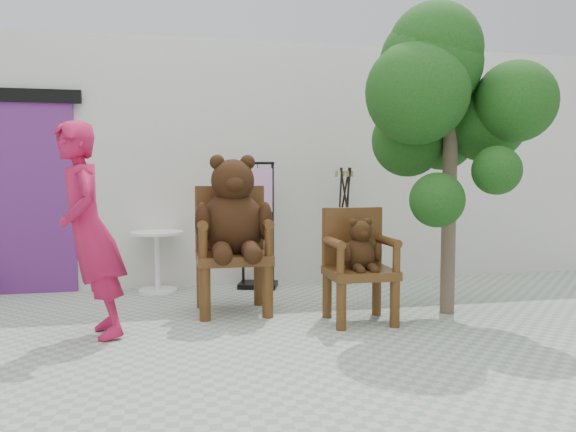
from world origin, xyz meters
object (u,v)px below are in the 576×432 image
Objects in this scene: chair_small at (358,256)px; cafe_table at (157,254)px; tree at (443,98)px; person at (89,231)px; chair_big at (233,224)px; stool_bucket at (344,233)px; display_stand at (258,239)px.

chair_small is 2.54m from cafe_table.
tree reaches higher than chair_small.
chair_small is 0.58× the size of person.
chair_big is 1.45m from cafe_table.
stool_bucket is (2.27, 0.00, 0.20)m from cafe_table.
person is 1.92m from cafe_table.
chair_big is 0.87× the size of person.
chair_big is 1.48× the size of chair_small.
chair_small is at bearing -27.75° from chair_big.
chair_small is at bearing -51.27° from display_stand.
person is at bearing -178.52° from chair_small.
tree is (0.44, -1.69, 1.45)m from stool_bucket.
display_stand is at bearing 69.65° from chair_big.
display_stand is (-0.67, 1.73, -0.02)m from chair_small.
tree is at bearing -31.96° from cafe_table.
person reaches higher than chair_small.
display_stand is at bearing -0.17° from cafe_table.
tree reaches higher than person.
chair_small reaches higher than cafe_table.
person is (-1.26, -0.64, 0.02)m from chair_big.
chair_big is at bearing 101.47° from person.
tree reaches higher than cafe_table.
display_stand is 0.51× the size of tree.
chair_big is 1.26m from display_stand.
display_stand reaches higher than stool_bucket.
chair_small is at bearing -43.10° from cafe_table.
person is at bearing -147.03° from stool_bucket.
tree is at bearing 76.49° from person.
chair_small is 1.71m from tree.
cafe_table is at bearing 148.04° from tree.
chair_big is 1.41m from person.
cafe_table is 0.24× the size of tree.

